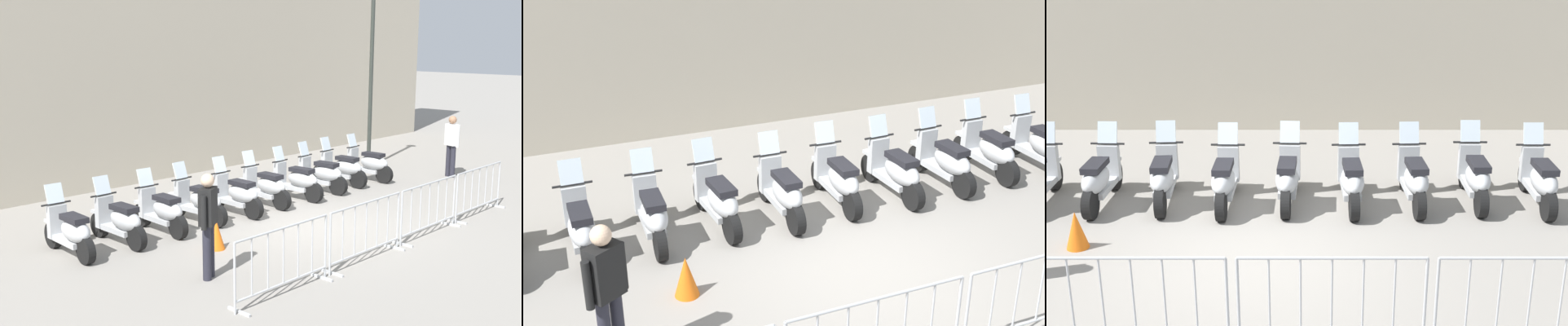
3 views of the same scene
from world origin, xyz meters
The scene contains 13 objects.
ground_plane centered at (0.00, 0.00, 0.00)m, with size 120.00×120.00×0.00m, color gray.
motorcycle_1 centered at (-3.67, 1.45, 0.45)m, with size 0.56×1.73×1.24m.
motorcycle_2 centered at (-2.68, 1.56, 0.45)m, with size 0.56×1.72×1.24m.
motorcycle_3 centered at (-1.68, 1.71, 0.45)m, with size 0.63×1.72×1.24m.
motorcycle_4 centered at (-0.67, 1.70, 0.45)m, with size 0.56×1.73×1.24m.
motorcycle_5 centered at (0.31, 1.88, 0.45)m, with size 0.56×1.73×1.24m.
motorcycle_6 centered at (1.33, 1.90, 0.45)m, with size 0.61×1.72×1.24m.
motorcycle_7 centered at (2.32, 2.04, 0.45)m, with size 0.62×1.72×1.24m.
motorcycle_8 centered at (3.31, 2.23, 0.45)m, with size 0.57×1.73×1.24m.
motorcycle_9 centered at (4.32, 2.19, 0.45)m, with size 0.56×1.73×1.24m.
barrier_segment_2 centered at (1.27, -1.95, 0.52)m, with size 2.05×0.63×1.07m.
officer_near_row_end centered at (-3.44, -1.08, 0.98)m, with size 0.46×0.39×1.73m.
traffic_cone centered at (-2.46, 0.04, 0.28)m, with size 0.32×0.32×0.55m, color orange.
Camera 2 is at (-3.50, -7.41, 4.98)m, focal length 47.38 mm.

